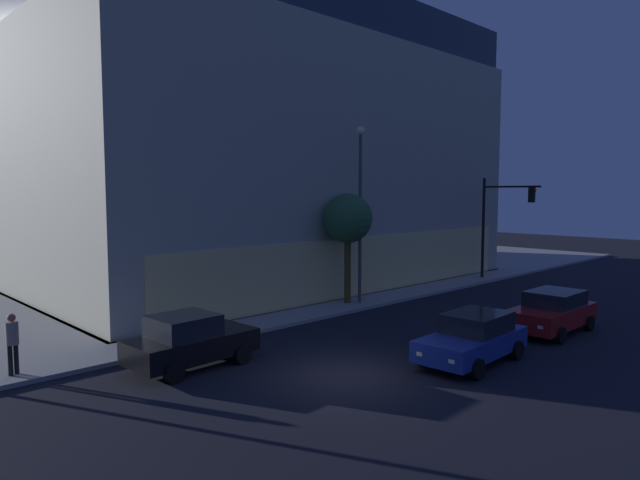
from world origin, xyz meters
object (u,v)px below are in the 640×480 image
Objects in this scene: traffic_light_far_corner at (500,213)px; sidewalk_tree at (348,219)px; modern_building at (217,155)px; pedestrian_waiting at (12,338)px; street_lamp_sidewalk at (360,194)px; car_blue at (473,338)px; car_black at (190,341)px; car_red at (552,311)px.

traffic_light_far_corner is 12.39m from sidewalk_tree.
modern_building reaches higher than pedestrian_waiting.
pedestrian_waiting is at bearing -177.89° from sidewalk_tree.
traffic_light_far_corner is at bearing -5.22° from street_lamp_sidewalk.
sidewalk_tree is 10.47m from car_blue.
modern_building is 5.32× the size of sidewalk_tree.
street_lamp_sidewalk is 12.41m from car_black.
street_lamp_sidewalk is at bearing 64.43° from car_blue.
modern_building is 3.33× the size of street_lamp_sidewalk.
modern_building is 4.53× the size of traffic_light_far_corner.
car_black reaches higher than car_red.
modern_building is at bearing 89.08° from car_red.
street_lamp_sidewalk reaches higher than sidewalk_tree.
pedestrian_waiting is 0.44× the size of car_black.
modern_building is 15.75m from sidewalk_tree.
car_blue is 1.01× the size of car_red.
car_red is at bearing -142.63° from traffic_light_far_corner.
traffic_light_far_corner is 23.31m from car_black.
sidewalk_tree is at bearing 173.29° from traffic_light_far_corner.
car_black is at bearing -125.94° from modern_building.
pedestrian_waiting is at bearing 149.97° from car_black.
pedestrian_waiting is (-27.44, 0.89, -3.03)m from traffic_light_far_corner.
street_lamp_sidewalk is (-2.00, -15.41, -2.70)m from modern_building.
pedestrian_waiting reaches higher than car_black.
street_lamp_sidewalk reaches higher than car_black.
car_black is (-10.68, -3.13, -3.42)m from sidewalk_tree.
car_black is (-13.17, -18.17, -7.35)m from modern_building.
street_lamp_sidewalk is 1.60× the size of sidewalk_tree.
car_red is at bearing -77.22° from sidewalk_tree.
sidewalk_tree reaches higher than pedestrian_waiting.
pedestrian_waiting is (-15.61, -0.19, -4.24)m from street_lamp_sidewalk.
street_lamp_sidewalk is at bearing 100.29° from car_red.
modern_building is 15.46× the size of pedestrian_waiting.
car_blue is (-16.03, -7.71, -3.46)m from traffic_light_far_corner.
modern_building is 6.41× the size of car_red.
street_lamp_sidewalk is 4.65× the size of pedestrian_waiting.
traffic_light_far_corner is at bearing -59.23° from modern_building.
pedestrian_waiting is 14.29m from car_blue.
sidewalk_tree is at bearing 67.89° from car_blue.
pedestrian_waiting reaches higher than car_red.
modern_building is 23.61m from car_black.
car_black is at bearing 154.41° from car_red.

